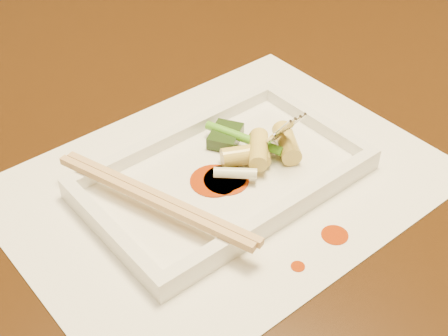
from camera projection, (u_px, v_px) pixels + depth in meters
table at (177, 213)px, 0.71m from camera, size 1.40×0.90×0.75m
placemat at (224, 183)px, 0.60m from camera, size 0.40×0.30×0.00m
sauce_splatter_a at (335, 235)px, 0.54m from camera, size 0.02×0.02×0.00m
sauce_splatter_b at (298, 266)px, 0.51m from camera, size 0.01×0.01×0.00m
plate_base at (224, 179)px, 0.59m from camera, size 0.26×0.16×0.01m
plate_rim_far at (177, 134)px, 0.63m from camera, size 0.26×0.01×0.01m
plate_rim_near at (278, 213)px, 0.54m from camera, size 0.26×0.01×0.01m
plate_rim_left at (111, 231)px, 0.53m from camera, size 0.01×0.14×0.01m
plate_rim_right at (316, 121)px, 0.65m from camera, size 0.01×0.14×0.01m
veg_piece at (225, 136)px, 0.63m from camera, size 0.05×0.04×0.01m
scallion_white at (235, 173)px, 0.57m from camera, size 0.04×0.03×0.01m
scallion_green at (244, 138)px, 0.61m from camera, size 0.04×0.08×0.01m
chopstick_a at (151, 200)px, 0.54m from camera, size 0.07×0.20×0.01m
chopstick_b at (159, 196)px, 0.54m from camera, size 0.07×0.20×0.01m
fork at (269, 76)px, 0.59m from camera, size 0.09×0.10×0.14m
sauce_blob_0 at (228, 178)px, 0.59m from camera, size 0.04×0.04×0.00m
sauce_blob_1 at (214, 181)px, 0.58m from camera, size 0.05×0.05×0.00m
sauce_blob_2 at (226, 180)px, 0.58m from camera, size 0.04×0.04×0.00m
rice_cake_0 at (260, 149)px, 0.60m from camera, size 0.04×0.04×0.02m
rice_cake_1 at (242, 156)px, 0.60m from camera, size 0.04×0.04×0.02m
rice_cake_2 at (259, 149)px, 0.59m from camera, size 0.04×0.05×0.02m
rice_cake_3 at (287, 143)px, 0.61m from camera, size 0.04×0.05×0.02m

